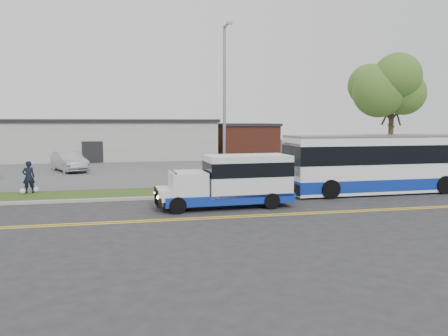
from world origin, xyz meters
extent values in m
plane|color=#28282B|center=(0.00, 0.00, 0.00)|extent=(140.00, 140.00, 0.00)
cube|color=yellow|center=(0.00, -3.85, 0.01)|extent=(70.00, 0.12, 0.01)
cube|color=yellow|center=(0.00, -4.15, 0.01)|extent=(70.00, 0.12, 0.01)
cube|color=#9E9B93|center=(0.00, 1.10, 0.07)|extent=(80.00, 0.30, 0.15)
cube|color=#284818|center=(0.00, 2.90, 0.05)|extent=(80.00, 3.30, 0.10)
cube|color=#4C4C4F|center=(0.00, 17.00, 0.05)|extent=(80.00, 25.00, 0.10)
cube|color=#9E9E99|center=(-6.00, 27.00, 2.00)|extent=(25.00, 10.00, 4.00)
cube|color=black|center=(-6.00, 27.00, 4.17)|extent=(25.40, 10.40, 0.35)
cube|color=black|center=(-6.00, 22.05, 1.10)|extent=(2.00, 0.15, 2.20)
cube|color=brown|center=(10.50, 26.00, 1.80)|extent=(6.00, 7.00, 3.60)
cube|color=black|center=(10.50, 26.00, 3.75)|extent=(6.30, 7.30, 0.30)
cylinder|color=#3B3020|center=(14.00, 3.00, 2.48)|extent=(0.32, 0.32, 4.76)
ellipsoid|color=#3E6C25|center=(14.00, 3.00, 6.22)|extent=(5.20, 5.20, 4.42)
cylinder|color=gray|center=(3.00, 2.80, 4.85)|extent=(0.18, 0.18, 9.50)
cylinder|color=gray|center=(3.00, 2.10, 9.50)|extent=(0.12, 1.40, 0.12)
cube|color=gray|center=(3.00, 1.45, 9.45)|extent=(0.35, 0.18, 0.12)
cube|color=navy|center=(2.14, -1.79, 0.50)|extent=(6.30, 2.33, 0.46)
cube|color=silver|center=(3.15, -1.75, 1.56)|extent=(4.10, 2.25, 1.92)
cube|color=black|center=(3.15, -1.75, 1.88)|extent=(4.12, 2.29, 0.69)
cube|color=silver|center=(0.22, -1.86, 1.24)|extent=(1.72, 2.03, 1.10)
cube|color=black|center=(-0.46, -1.89, 1.42)|extent=(0.16, 1.74, 0.82)
cube|color=silver|center=(-0.78, -1.90, 0.78)|extent=(0.98, 1.91, 0.50)
cube|color=black|center=(-1.20, -1.91, 0.50)|extent=(0.21, 1.88, 0.46)
sphere|color=#FFD88C|center=(-1.22, -2.60, 0.73)|extent=(0.19, 0.19, 0.18)
sphere|color=#FFD88C|center=(-1.27, -1.23, 0.73)|extent=(0.19, 0.19, 0.18)
cylinder|color=black|center=(-0.38, -2.87, 0.38)|extent=(0.78, 0.28, 0.77)
cylinder|color=black|center=(-0.45, -0.90, 0.38)|extent=(0.78, 0.28, 0.77)
cylinder|color=black|center=(4.10, -2.71, 0.38)|extent=(0.78, 0.28, 0.77)
cylinder|color=black|center=(4.03, -0.73, 0.38)|extent=(0.78, 0.28, 0.77)
cube|color=white|center=(12.30, 0.60, 1.70)|extent=(12.09, 2.93, 3.18)
cube|color=navy|center=(12.30, 0.60, 0.60)|extent=(12.11, 2.95, 0.66)
cube|color=black|center=(12.30, 0.60, 2.30)|extent=(12.13, 2.97, 1.04)
cube|color=black|center=(6.33, 0.51, 2.08)|extent=(0.15, 2.52, 1.75)
cube|color=black|center=(6.26, 0.50, 0.49)|extent=(0.17, 2.74, 0.55)
cube|color=gray|center=(12.30, 0.60, 3.31)|extent=(12.09, 2.93, 0.13)
cylinder|color=black|center=(8.05, -0.76, 0.53)|extent=(1.06, 0.37, 1.05)
cylinder|color=black|center=(8.01, 1.82, 0.53)|extent=(1.06, 0.37, 1.05)
cylinder|color=black|center=(15.17, -0.65, 0.53)|extent=(1.06, 0.37, 1.05)
cylinder|color=black|center=(15.13, 1.94, 0.53)|extent=(1.06, 0.37, 1.05)
cylinder|color=black|center=(16.99, 1.97, 0.53)|extent=(1.06, 0.37, 1.05)
imported|color=black|center=(-8.06, 4.00, 1.02)|extent=(0.79, 0.67, 1.84)
imported|color=#A7A9AE|center=(-7.26, 14.85, 0.92)|extent=(3.60, 5.22, 1.63)
sphere|color=white|center=(-8.36, 3.75, 0.26)|extent=(0.32, 0.32, 0.32)
sphere|color=white|center=(-7.76, 4.25, 0.26)|extent=(0.32, 0.32, 0.32)
camera|label=1|loc=(-2.43, -22.21, 4.17)|focal=35.00mm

